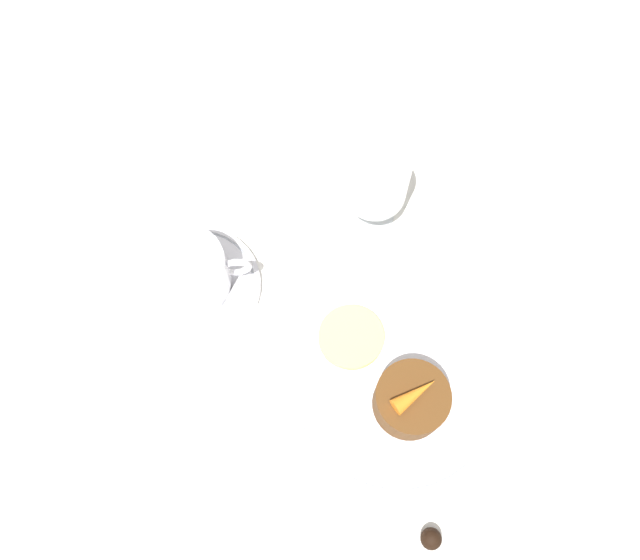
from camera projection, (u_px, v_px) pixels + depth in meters
name	position (u px, v px, depth m)	size (l,w,h in m)	color
ground_plane	(378.00, 339.00, 0.70)	(3.00, 3.00, 0.00)	white
dinner_plate	(395.00, 384.00, 0.68)	(0.24, 0.24, 0.01)	white
saucer	(196.00, 286.00, 0.72)	(0.15, 0.15, 0.01)	white
coffee_cup	(189.00, 272.00, 0.69)	(0.11, 0.09, 0.06)	white
spoon	(236.00, 285.00, 0.72)	(0.06, 0.09, 0.00)	silver
wine_glass	(376.00, 181.00, 0.69)	(0.07, 0.07, 0.12)	silver
fork	(541.00, 330.00, 0.71)	(0.02, 0.20, 0.01)	silver
dessert_cake	(411.00, 400.00, 0.64)	(0.08, 0.08, 0.05)	#563314
carrot_garnish	(415.00, 394.00, 0.61)	(0.05, 0.04, 0.02)	orange
pineapple_slice	(351.00, 337.00, 0.69)	(0.07, 0.07, 0.01)	#EFE075
chocolate_truffle	(431.00, 539.00, 0.62)	(0.02, 0.02, 0.02)	black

